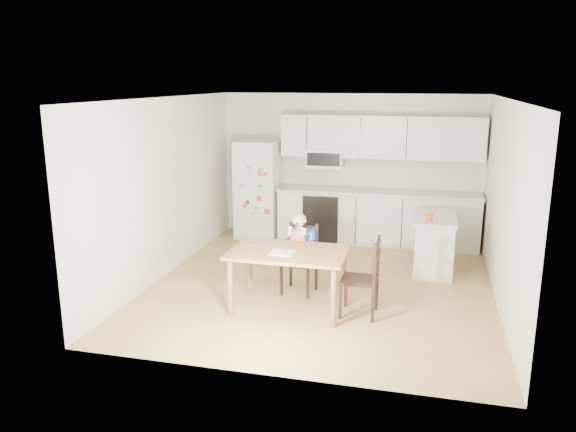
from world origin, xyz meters
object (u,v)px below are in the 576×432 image
(dining_table, at_px, (289,259))
(chair_booster, at_px, (300,245))
(refrigerator, at_px, (259,189))
(chair_side, at_px, (368,272))
(kitchen_island, at_px, (434,243))
(red_cup, at_px, (430,217))

(dining_table, bearing_deg, chair_booster, 89.54)
(refrigerator, height_order, dining_table, refrigerator)
(refrigerator, xyz_separation_m, chair_side, (2.25, -3.02, -0.31))
(dining_table, distance_m, chair_booster, 0.61)
(refrigerator, distance_m, kitchen_island, 3.26)
(red_cup, distance_m, chair_side, 1.70)
(kitchen_island, height_order, chair_side, chair_side)
(dining_table, bearing_deg, refrigerator, 113.10)
(refrigerator, distance_m, chair_side, 3.78)
(kitchen_island, height_order, red_cup, red_cup)
(red_cup, height_order, chair_booster, chair_booster)
(chair_side, bearing_deg, dining_table, -85.53)
(kitchen_island, relative_size, chair_side, 1.18)
(red_cup, bearing_deg, kitchen_island, 75.76)
(kitchen_island, bearing_deg, refrigerator, 159.05)
(refrigerator, relative_size, kitchen_island, 1.52)
(red_cup, height_order, dining_table, red_cup)
(chair_side, bearing_deg, refrigerator, -141.66)
(red_cup, bearing_deg, chair_side, -114.00)
(refrigerator, bearing_deg, kitchen_island, -20.95)
(red_cup, distance_m, dining_table, 2.27)
(refrigerator, height_order, red_cup, refrigerator)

